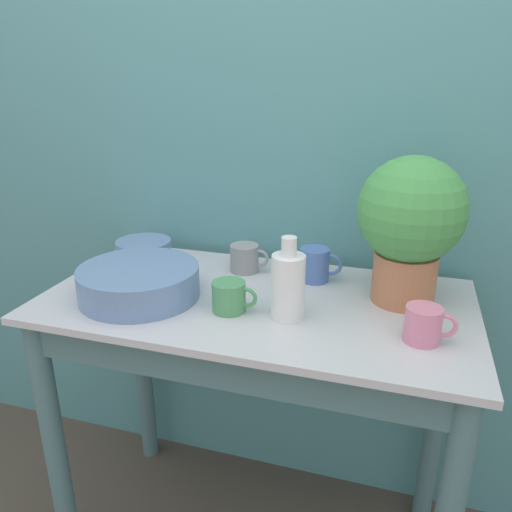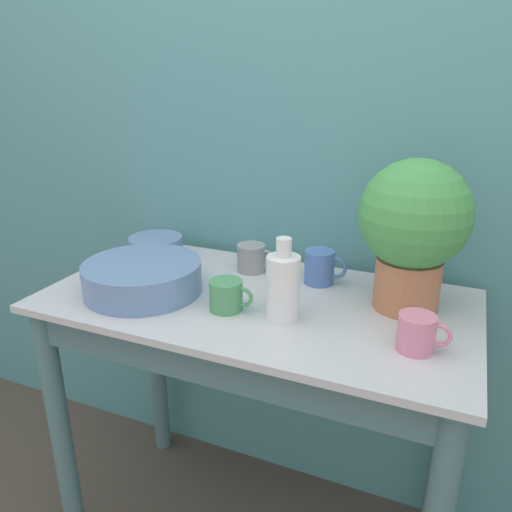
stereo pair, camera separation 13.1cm
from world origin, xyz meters
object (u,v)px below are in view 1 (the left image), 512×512
bowl_wash_large (139,282)px  bowl_small_blue (144,251)px  mug_blue (315,265)px  bottle_tall (288,285)px  mug_green (230,297)px  mug_grey (245,258)px  mug_pink (424,324)px  potted_plant (410,221)px

bowl_wash_large → bowl_small_blue: size_ratio=1.86×
mug_blue → bowl_small_blue: size_ratio=0.71×
bottle_tall → bowl_small_blue: bottle_tall is taller
bowl_wash_large → mug_green: 0.26m
mug_grey → bowl_small_blue: 0.34m
mug_pink → mug_grey: bearing=151.2°
potted_plant → bottle_tall: bearing=-145.6°
potted_plant → mug_grey: 0.50m
bottle_tall → mug_grey: size_ratio=1.75×
bottle_tall → mug_green: bearing=-176.7°
bowl_wash_large → mug_blue: 0.50m
mug_grey → mug_pink: (0.52, -0.28, 0.00)m
mug_green → bowl_wash_large: bearing=178.2°
mug_grey → mug_green: (0.05, -0.27, -0.00)m
bowl_wash_large → mug_grey: bowl_wash_large is taller
mug_pink → bowl_small_blue: (-0.85, 0.27, -0.01)m
mug_green → bowl_small_blue: bearing=146.6°
bowl_wash_large → bottle_tall: (0.41, 0.00, 0.04)m
mug_blue → potted_plant: bearing=-15.1°
mug_grey → bowl_small_blue: size_ratio=0.69×
bowl_wash_large → mug_grey: bearing=50.4°
potted_plant → mug_grey: size_ratio=3.21×
mug_green → bottle_tall: bearing=3.3°
mug_grey → mug_blue: (0.22, -0.01, 0.01)m
potted_plant → mug_grey: bearing=170.8°
mug_pink → bowl_wash_large: bearing=178.1°
bottle_tall → mug_green: (-0.15, -0.01, -0.05)m
potted_plant → bowl_wash_large: potted_plant is taller
bowl_wash_large → bottle_tall: bearing=0.0°
bottle_tall → bowl_small_blue: 0.59m
bottle_tall → mug_pink: 0.32m
mug_blue → mug_pink: 0.41m
mug_grey → mug_green: 0.27m
mug_grey → bowl_wash_large: bearing=-129.6°
mug_grey → mug_green: mug_grey is taller
bottle_tall → mug_grey: (-0.20, 0.26, -0.05)m
bowl_wash_large → mug_grey: size_ratio=2.69×
mug_green → mug_pink: 0.47m
bowl_wash_large → mug_blue: (0.43, 0.25, 0.01)m
mug_green → bowl_small_blue: size_ratio=0.68×
potted_plant → mug_pink: 0.28m
potted_plant → bowl_small_blue: (-0.80, 0.06, -0.19)m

